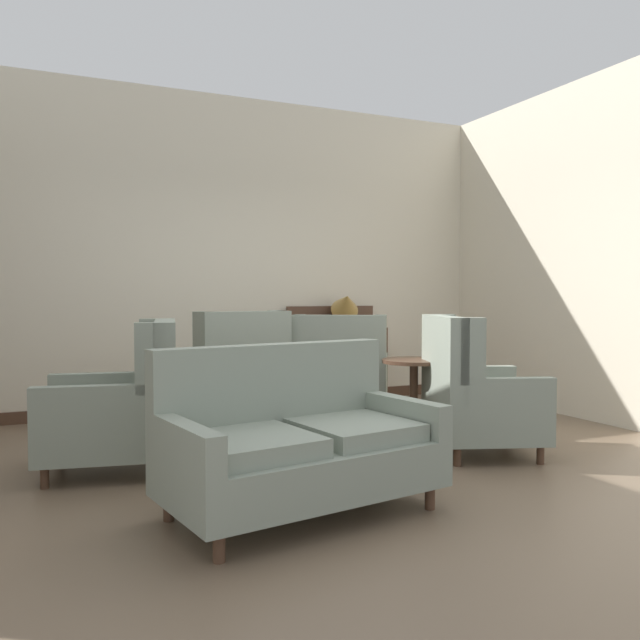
{
  "coord_description": "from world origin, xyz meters",
  "views": [
    {
      "loc": [
        -2.06,
        -4.14,
        1.24
      ],
      "look_at": [
        0.08,
        0.63,
        1.04
      ],
      "focal_mm": 36.02,
      "sensor_mm": 36.0,
      "label": 1
    }
  ],
  "objects_px": {
    "side_table": "(414,392)",
    "gramophone": "(344,307)",
    "armchair_back_corner": "(473,396)",
    "armchair_far_left": "(123,409)",
    "porcelain_vase": "(315,381)",
    "settee": "(297,444)",
    "sideboard": "(337,360)",
    "armchair_beside_settee": "(232,384)",
    "coffee_table": "(321,413)",
    "armchair_near_sideboard": "(341,380)"
  },
  "relations": [
    {
      "from": "gramophone",
      "to": "armchair_near_sideboard",
      "type": "bearing_deg",
      "value": -117.56
    },
    {
      "from": "coffee_table",
      "to": "armchair_far_left",
      "type": "relative_size",
      "value": 0.74
    },
    {
      "from": "gramophone",
      "to": "settee",
      "type": "bearing_deg",
      "value": -120.6
    },
    {
      "from": "coffee_table",
      "to": "side_table",
      "type": "bearing_deg",
      "value": 8.26
    },
    {
      "from": "porcelain_vase",
      "to": "armchair_beside_settee",
      "type": "bearing_deg",
      "value": 108.67
    },
    {
      "from": "porcelain_vase",
      "to": "side_table",
      "type": "xyz_separation_m",
      "value": [
        0.94,
        0.09,
        -0.16
      ]
    },
    {
      "from": "armchair_back_corner",
      "to": "sideboard",
      "type": "bearing_deg",
      "value": 19.47
    },
    {
      "from": "sideboard",
      "to": "armchair_near_sideboard",
      "type": "bearing_deg",
      "value": -113.96
    },
    {
      "from": "armchair_back_corner",
      "to": "armchair_far_left",
      "type": "relative_size",
      "value": 1.02
    },
    {
      "from": "armchair_far_left",
      "to": "armchair_beside_settee",
      "type": "bearing_deg",
      "value": 139.93
    },
    {
      "from": "porcelain_vase",
      "to": "armchair_near_sideboard",
      "type": "xyz_separation_m",
      "value": [
        0.65,
        0.89,
        -0.14
      ]
    },
    {
      "from": "armchair_back_corner",
      "to": "side_table",
      "type": "xyz_separation_m",
      "value": [
        -0.23,
        0.49,
        -0.03
      ]
    },
    {
      "from": "settee",
      "to": "armchair_near_sideboard",
      "type": "bearing_deg",
      "value": 48.29
    },
    {
      "from": "sideboard",
      "to": "porcelain_vase",
      "type": "bearing_deg",
      "value": -119.67
    },
    {
      "from": "armchair_far_left",
      "to": "sideboard",
      "type": "bearing_deg",
      "value": 136.99
    },
    {
      "from": "armchair_near_sideboard",
      "to": "sideboard",
      "type": "xyz_separation_m",
      "value": [
        0.52,
        1.18,
        0.05
      ]
    },
    {
      "from": "coffee_table",
      "to": "armchair_beside_settee",
      "type": "height_order",
      "value": "armchair_beside_settee"
    },
    {
      "from": "coffee_table",
      "to": "armchair_back_corner",
      "type": "bearing_deg",
      "value": -17.59
    },
    {
      "from": "armchair_beside_settee",
      "to": "sideboard",
      "type": "distance_m",
      "value": 1.84
    },
    {
      "from": "porcelain_vase",
      "to": "side_table",
      "type": "bearing_deg",
      "value": 5.5
    },
    {
      "from": "coffee_table",
      "to": "settee",
      "type": "relative_size",
      "value": 0.48
    },
    {
      "from": "porcelain_vase",
      "to": "armchair_far_left",
      "type": "height_order",
      "value": "armchair_far_left"
    },
    {
      "from": "porcelain_vase",
      "to": "sideboard",
      "type": "xyz_separation_m",
      "value": [
        1.18,
        2.07,
        -0.09
      ]
    },
    {
      "from": "porcelain_vase",
      "to": "sideboard",
      "type": "height_order",
      "value": "sideboard"
    },
    {
      "from": "porcelain_vase",
      "to": "settee",
      "type": "relative_size",
      "value": 0.21
    },
    {
      "from": "armchair_far_left",
      "to": "side_table",
      "type": "distance_m",
      "value": 2.33
    },
    {
      "from": "coffee_table",
      "to": "porcelain_vase",
      "type": "xyz_separation_m",
      "value": [
        -0.03,
        0.04,
        0.24
      ]
    },
    {
      "from": "settee",
      "to": "armchair_near_sideboard",
      "type": "relative_size",
      "value": 1.44
    },
    {
      "from": "settee",
      "to": "side_table",
      "type": "relative_size",
      "value": 2.33
    },
    {
      "from": "coffee_table",
      "to": "armchair_far_left",
      "type": "bearing_deg",
      "value": 170.48
    },
    {
      "from": "settee",
      "to": "sideboard",
      "type": "bearing_deg",
      "value": 51.22
    },
    {
      "from": "settee",
      "to": "coffee_table",
      "type": "bearing_deg",
      "value": 49.86
    },
    {
      "from": "armchair_beside_settee",
      "to": "armchair_back_corner",
      "type": "bearing_deg",
      "value": 127.47
    },
    {
      "from": "armchair_beside_settee",
      "to": "gramophone",
      "type": "distance_m",
      "value": 1.95
    },
    {
      "from": "side_table",
      "to": "sideboard",
      "type": "xyz_separation_m",
      "value": [
        0.24,
        1.98,
        0.07
      ]
    },
    {
      "from": "armchair_near_sideboard",
      "to": "armchair_far_left",
      "type": "relative_size",
      "value": 1.07
    },
    {
      "from": "sideboard",
      "to": "coffee_table",
      "type": "bearing_deg",
      "value": -118.58
    },
    {
      "from": "sideboard",
      "to": "gramophone",
      "type": "height_order",
      "value": "gramophone"
    },
    {
      "from": "coffee_table",
      "to": "settee",
      "type": "bearing_deg",
      "value": -120.63
    },
    {
      "from": "side_table",
      "to": "armchair_beside_settee",
      "type": "bearing_deg",
      "value": 143.71
    },
    {
      "from": "gramophone",
      "to": "sideboard",
      "type": "bearing_deg",
      "value": 117.94
    },
    {
      "from": "coffee_table",
      "to": "armchair_near_sideboard",
      "type": "xyz_separation_m",
      "value": [
        0.62,
        0.93,
        0.1
      ]
    },
    {
      "from": "settee",
      "to": "sideboard",
      "type": "relative_size",
      "value": 1.48
    },
    {
      "from": "side_table",
      "to": "sideboard",
      "type": "bearing_deg",
      "value": 83.16
    },
    {
      "from": "side_table",
      "to": "gramophone",
      "type": "xyz_separation_m",
      "value": [
        0.28,
        1.89,
        0.67
      ]
    },
    {
      "from": "settee",
      "to": "side_table",
      "type": "bearing_deg",
      "value": 28.12
    },
    {
      "from": "side_table",
      "to": "settee",
      "type": "bearing_deg",
      "value": -142.38
    },
    {
      "from": "coffee_table",
      "to": "armchair_near_sideboard",
      "type": "distance_m",
      "value": 1.12
    },
    {
      "from": "armchair_far_left",
      "to": "gramophone",
      "type": "bearing_deg",
      "value": 135.22
    },
    {
      "from": "sideboard",
      "to": "settee",
      "type": "bearing_deg",
      "value": -119.27
    }
  ]
}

